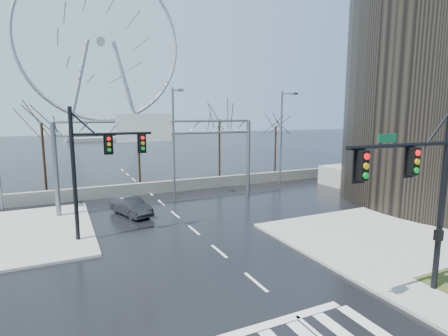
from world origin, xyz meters
TOP-DOWN VIEW (x-y plane):
  - ground at (0.00, 0.00)m, footprint 260.00×260.00m
  - sidewalk_right_ext at (10.00, 2.00)m, footprint 12.00×10.00m
  - sidewalk_far at (-11.00, 12.00)m, footprint 10.00×12.00m
  - barrier_wall at (0.00, 20.00)m, footprint 52.00×0.50m
  - signal_mast_near at (5.14, -4.04)m, footprint 5.52×0.41m
  - signal_mast_far at (-5.87, 8.96)m, footprint 4.72×0.41m
  - sign_gantry at (-0.38, 14.96)m, footprint 16.36×0.40m
  - streetlight_mid at (2.00, 18.16)m, footprint 0.50×2.55m
  - streetlight_right at (14.00, 18.16)m, footprint 0.50×2.55m
  - tree_left at (-9.00, 23.50)m, footprint 3.75×3.75m
  - tree_center at (0.00, 24.50)m, footprint 3.25×3.25m
  - tree_right at (9.00, 23.50)m, footprint 3.90×3.90m
  - tree_far_right at (17.00, 24.00)m, footprint 3.40×3.40m
  - ferris_wheel at (5.00, 95.00)m, footprint 45.00×6.00m
  - car at (-3.05, 13.30)m, footprint 2.71×4.43m

SIDE VIEW (x-z plane):
  - ground at x=0.00m, z-range 0.00..0.00m
  - sidewalk_right_ext at x=10.00m, z-range 0.00..0.15m
  - sidewalk_far at x=-11.00m, z-range 0.00..0.15m
  - barrier_wall at x=0.00m, z-range 0.00..1.10m
  - car at x=-3.05m, z-range 0.00..1.38m
  - signal_mast_far at x=-5.87m, z-range 0.83..8.83m
  - signal_mast_near at x=5.14m, z-range 0.87..8.87m
  - tree_center at x=0.00m, z-range 1.92..8.42m
  - sign_gantry at x=-0.38m, z-range 1.38..8.98m
  - tree_far_right at x=17.00m, z-range 2.01..8.81m
  - streetlight_mid at x=2.00m, z-range 0.89..10.89m
  - streetlight_right at x=14.00m, z-range 0.89..10.89m
  - tree_left at x=-9.00m, z-range 2.23..9.73m
  - tree_right at x=9.00m, z-range 2.32..10.12m
  - ferris_wheel at x=5.00m, z-range 0.68..51.59m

